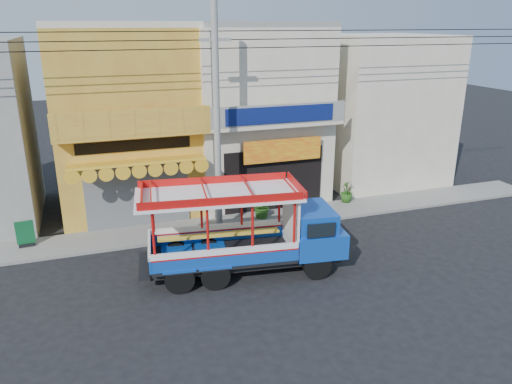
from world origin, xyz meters
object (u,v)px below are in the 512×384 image
at_px(songthaew_truck, 259,230).
at_px(potted_plant_a, 262,205).
at_px(green_sign, 26,236).
at_px(utility_pole, 220,111).
at_px(potted_plant_c, 347,191).

bearing_deg(songthaew_truck, potted_plant_a, 68.93).
bearing_deg(potted_plant_a, green_sign, 145.44).
bearing_deg(green_sign, songthaew_truck, -30.62).
height_order(utility_pole, potted_plant_a, utility_pole).
distance_m(songthaew_truck, potted_plant_c, 7.98).
bearing_deg(potted_plant_a, songthaew_truck, -144.70).
height_order(utility_pole, green_sign, utility_pole).
bearing_deg(green_sign, potted_plant_c, 1.67).
bearing_deg(songthaew_truck, green_sign, 149.38).
relative_size(green_sign, potted_plant_a, 0.91).
distance_m(green_sign, potted_plant_a, 9.46).
distance_m(utility_pole, potted_plant_c, 7.91).
distance_m(utility_pole, songthaew_truck, 5.02).
relative_size(potted_plant_a, potted_plant_c, 1.07).
distance_m(songthaew_truck, green_sign, 9.06).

